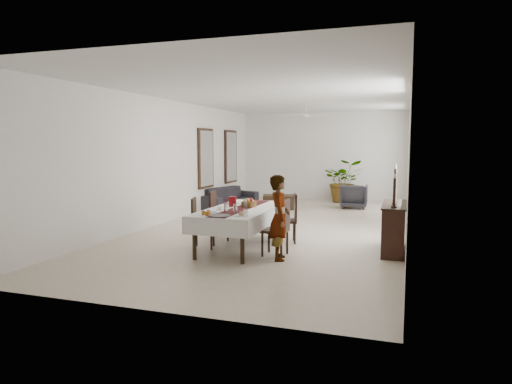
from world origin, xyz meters
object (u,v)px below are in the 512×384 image
object	(u,v)px
dining_table_top	(242,210)
sofa	(229,197)
red_pitcher	(233,201)
woman	(279,218)
sideboard_body	(394,229)

from	to	relation	value
dining_table_top	sofa	xyz separation A→B (m)	(-2.39, 5.28, -0.43)
dining_table_top	red_pitcher	distance (m)	0.33
red_pitcher	woman	size ratio (longest dim) A/B	0.14
dining_table_top	woman	distance (m)	1.17
dining_table_top	sideboard_body	size ratio (longest dim) A/B	1.68
dining_table_top	woman	size ratio (longest dim) A/B	1.65
red_pitcher	sofa	xyz separation A→B (m)	(-2.13, 5.12, -0.57)
sideboard_body	sofa	size ratio (longest dim) A/B	0.67
red_pitcher	sofa	size ratio (longest dim) A/B	0.09
woman	sofa	bearing A→B (deg)	12.83
dining_table_top	sofa	size ratio (longest dim) A/B	1.12
woman	sofa	distance (m)	6.85
woman	sideboard_body	bearing A→B (deg)	-72.91
red_pitcher	sideboard_body	world-z (taller)	red_pitcher
sofa	dining_table_top	bearing A→B (deg)	-139.37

